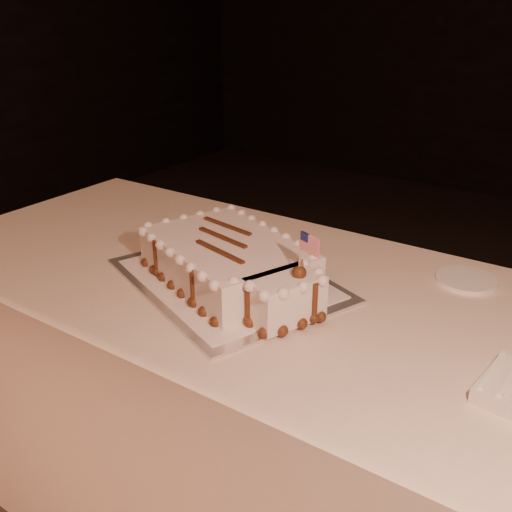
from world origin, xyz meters
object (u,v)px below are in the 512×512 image
Objects in this scene: banquet_table at (366,457)px; sheet_cake at (233,264)px; side_plate at (466,280)px; cake_board at (228,280)px.

sheet_cake is (-0.34, -0.05, 0.43)m from banquet_table.
sheet_cake is 0.54m from side_plate.
cake_board is 1.01× the size of sheet_cake.
cake_board is at bearing -173.11° from banquet_table.
cake_board is at bearing 158.55° from sheet_cake.
cake_board is (-0.36, -0.04, 0.38)m from banquet_table.
cake_board is 3.71× the size of side_plate.
cake_board is 0.55m from side_plate.
cake_board is at bearing -146.15° from side_plate.
banquet_table is 0.47m from side_plate.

